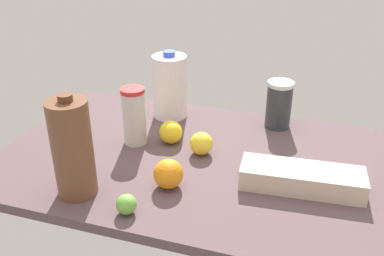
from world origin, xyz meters
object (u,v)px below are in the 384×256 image
at_px(lemon_near_front, 201,143).
at_px(chocolate_milk_jug, 72,149).
at_px(shaker_bottle, 279,104).
at_px(orange_loose, 168,174).
at_px(tumbler_cup, 134,116).
at_px(milk_jug, 170,86).
at_px(egg_carton, 302,178).
at_px(lemon_far_back, 171,132).
at_px(lime_by_jug, 126,204).

bearing_deg(lemon_near_front, chocolate_milk_jug, 48.97).
distance_m(chocolate_milk_jug, shaker_bottle, 0.73).
xyz_separation_m(chocolate_milk_jug, orange_loose, (-0.22, -0.10, -0.09)).
bearing_deg(tumbler_cup, chocolate_milk_jug, 83.96).
height_order(tumbler_cup, lemon_near_front, tumbler_cup).
bearing_deg(shaker_bottle, lemon_near_front, 53.04).
bearing_deg(milk_jug, lemon_near_front, 128.82).
xyz_separation_m(egg_carton, lemon_far_back, (0.43, -0.14, 0.01)).
height_order(shaker_bottle, lemon_near_front, shaker_bottle).
distance_m(egg_carton, lemon_near_front, 0.33).
bearing_deg(orange_loose, lime_by_jug, 66.86).
height_order(lemon_far_back, lime_by_jug, lemon_far_back).
distance_m(egg_carton, shaker_bottle, 0.38).
relative_size(tumbler_cup, lemon_far_back, 2.51).
relative_size(egg_carton, chocolate_milk_jug, 1.16).
xyz_separation_m(egg_carton, orange_loose, (0.35, 0.11, 0.01)).
relative_size(egg_carton, milk_jug, 1.34).
bearing_deg(orange_loose, egg_carton, -163.18).
distance_m(egg_carton, lemon_far_back, 0.45).
relative_size(egg_carton, shaker_bottle, 2.00).
bearing_deg(chocolate_milk_jug, milk_jug, -97.56).
relative_size(tumbler_cup, lime_by_jug, 3.61).
relative_size(orange_loose, lime_by_jug, 1.57).
bearing_deg(milk_jug, egg_carton, 146.79).
relative_size(milk_jug, shaker_bottle, 1.49).
xyz_separation_m(egg_carton, tumbler_cup, (0.54, -0.10, 0.07)).
bearing_deg(lemon_near_front, tumbler_cup, -1.46).
bearing_deg(tumbler_cup, lime_by_jug, 110.94).
bearing_deg(lemon_near_front, lemon_far_back, -19.17).
relative_size(egg_carton, lime_by_jug, 6.31).
bearing_deg(chocolate_milk_jug, tumbler_cup, -96.04).
bearing_deg(lemon_near_front, shaker_bottle, -126.96).
distance_m(chocolate_milk_jug, orange_loose, 0.26).
xyz_separation_m(tumbler_cup, orange_loose, (-0.19, 0.21, -0.05)).
xyz_separation_m(chocolate_milk_jug, lime_by_jug, (-0.16, 0.04, -0.11)).
distance_m(milk_jug, tumbler_cup, 0.23).
distance_m(egg_carton, orange_loose, 0.36).
bearing_deg(lime_by_jug, lemon_near_front, -105.51).
bearing_deg(tumbler_cup, orange_loose, 133.09).
xyz_separation_m(milk_jug, lime_by_jug, (-0.09, 0.58, -0.09)).
relative_size(egg_carton, lemon_near_front, 4.60).
relative_size(tumbler_cup, lemon_near_front, 2.63).
relative_size(milk_jug, lemon_near_front, 3.42).
distance_m(shaker_bottle, lime_by_jug, 0.68).
bearing_deg(lemon_near_front, lime_by_jug, 74.49).
bearing_deg(shaker_bottle, tumbler_cup, 31.40).
height_order(chocolate_milk_jug, shaker_bottle, chocolate_milk_jug).
xyz_separation_m(milk_jug, tumbler_cup, (0.04, 0.23, -0.02)).
xyz_separation_m(milk_jug, shaker_bottle, (-0.39, -0.03, -0.03)).
xyz_separation_m(lemon_far_back, lime_by_jug, (-0.02, 0.38, -0.01)).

